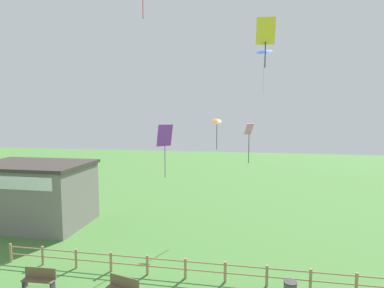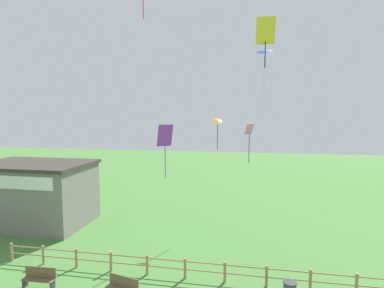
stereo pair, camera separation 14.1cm
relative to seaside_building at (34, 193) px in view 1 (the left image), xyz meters
The scene contains 9 objects.
wooden_fence 14.25m from the seaside_building, 23.41° to the right, with size 20.58×0.14×1.08m.
seaside_building is the anchor object (origin of this frame).
park_bench_near_fence 13.16m from the seaside_building, 36.47° to the right, with size 1.66×0.77×0.99m.
park_bench_by_building 10.02m from the seaside_building, 51.41° to the right, with size 1.63×0.47×0.99m.
kite_blue_delta 19.55m from the seaside_building, ahead, with size 1.14×1.10×2.75m.
kite_purple_streamer 12.08m from the seaside_building, 11.12° to the right, with size 0.96×0.92×3.34m.
kite_orange_delta 15.07m from the seaside_building, 11.87° to the left, with size 0.88×0.84×2.42m.
kite_yellow_diamond 20.05m from the seaside_building, 13.86° to the right, with size 0.96×0.36×2.46m.
kite_pink_diamond 16.91m from the seaside_building, ahead, with size 0.59×0.56×2.41m.
Camera 1 is at (2.87, -7.79, 8.42)m, focal length 28.00 mm.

